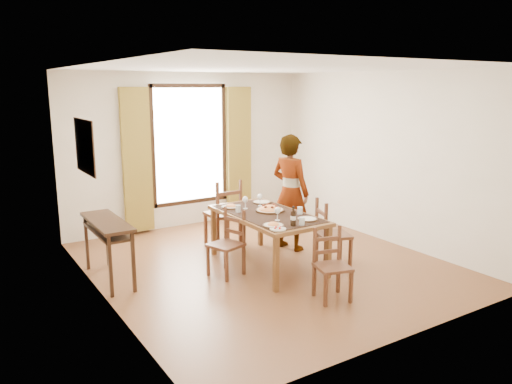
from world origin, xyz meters
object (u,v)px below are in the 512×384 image
man (290,192)px  pasta_platter (270,208)px  console_table (107,229)px  dining_table (267,218)px

man → pasta_platter: 0.74m
console_table → man: 2.75m
dining_table → man: size_ratio=0.99×
dining_table → man: man is taller
console_table → pasta_platter: pasta_platter is taller
man → console_table: bearing=69.4°
dining_table → pasta_platter: 0.16m
console_table → pasta_platter: size_ratio=3.00×
man → pasta_platter: size_ratio=4.42×
pasta_platter → console_table: bearing=164.6°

